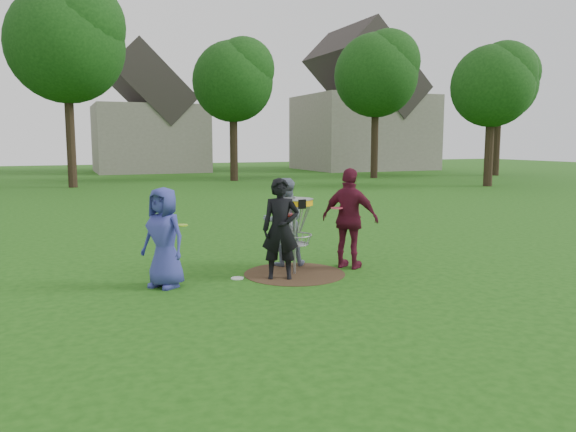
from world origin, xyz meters
name	(u,v)px	position (x,y,z in m)	size (l,w,h in m)	color
ground	(294,274)	(0.00, 0.00, 0.00)	(100.00, 100.00, 0.00)	#19470F
dirt_patch	(294,274)	(0.00, 0.00, 0.00)	(1.80, 1.80, 0.01)	#47331E
player_blue	(164,238)	(-2.29, -0.02, 0.81)	(0.79, 0.51, 1.62)	#34398F
player_black	(281,229)	(-0.35, -0.23, 0.86)	(0.63, 0.41, 1.73)	black
player_grey	(284,222)	(0.10, 0.73, 0.83)	(0.81, 0.63, 1.66)	slate
player_maroon	(350,219)	(1.12, 0.03, 0.93)	(1.09, 0.45, 1.85)	maroon
disc_on_grass	(237,278)	(-1.05, 0.04, 0.01)	(0.22, 0.22, 0.02)	white
disc_golf_basket	(295,217)	(0.00, 0.00, 1.02)	(0.66, 0.67, 1.38)	#9EA0A5
held_discs	(276,215)	(-0.30, 0.10, 1.05)	(3.07, 0.75, 0.16)	#94CE16
tree_row	(140,64)	(0.44, 20.67, 6.21)	(51.20, 17.42, 9.90)	#38281C
house_row	(177,116)	(4.78, 33.07, 4.14)	(44.50, 10.65, 11.62)	gray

